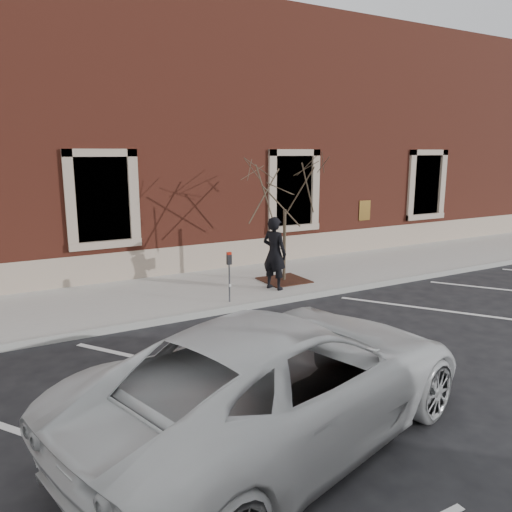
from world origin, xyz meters
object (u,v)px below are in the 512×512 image
sapling (285,189)px  white_truck (282,377)px  man (274,253)px  parking_meter (229,268)px

sapling → white_truck: 7.62m
man → white_truck: size_ratio=0.32×
sapling → white_truck: bearing=-122.6°
man → white_truck: (-3.32, -5.65, -0.28)m
man → sapling: sapling is taller
sapling → white_truck: size_ratio=0.61×
sapling → parking_meter: bearing=-154.5°
white_truck → parking_meter: bearing=-35.5°
sapling → white_truck: (-3.99, -6.23, -1.84)m
sapling → white_truck: sapling is taller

